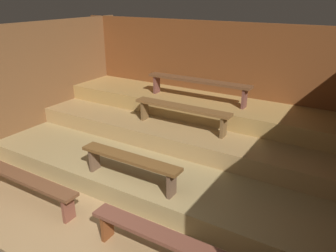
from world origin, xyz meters
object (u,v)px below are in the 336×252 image
at_px(bench_floor_left, 25,181).
at_px(bench_floor_right, 166,241).
at_px(bench_upper_center, 198,83).
at_px(bench_middle_center, 182,110).
at_px(bench_lower_center, 130,162).

height_order(bench_floor_left, bench_floor_right, same).
bearing_deg(bench_upper_center, bench_floor_right, -68.64).
height_order(bench_floor_left, bench_upper_center, bench_upper_center).
distance_m(bench_floor_right, bench_middle_center, 2.81).
xyz_separation_m(bench_lower_center, bench_upper_center, (-0.12, 2.41, 0.64)).
xyz_separation_m(bench_floor_left, bench_lower_center, (1.33, 0.85, 0.31)).
distance_m(bench_lower_center, bench_upper_center, 2.50).
relative_size(bench_middle_center, bench_upper_center, 0.86).
height_order(bench_floor_left, bench_middle_center, bench_middle_center).
bearing_deg(bench_lower_center, bench_floor_right, -36.41).
distance_m(bench_floor_left, bench_floor_right, 2.48).
height_order(bench_lower_center, bench_middle_center, bench_middle_center).
xyz_separation_m(bench_middle_center, bench_upper_center, (-0.08, 0.80, 0.32)).
relative_size(bench_floor_right, bench_lower_center, 1.21).
xyz_separation_m(bench_floor_right, bench_middle_center, (-1.19, 2.46, 0.62)).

